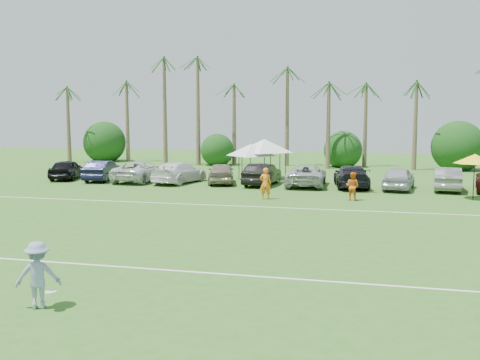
# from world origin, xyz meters

# --- Properties ---
(ground) EXTENTS (120.00, 120.00, 0.00)m
(ground) POSITION_xyz_m (0.00, 0.00, 0.00)
(ground) COLOR #2F601C
(ground) RESTS_ON ground
(field_lines) EXTENTS (80.00, 12.10, 0.01)m
(field_lines) POSITION_xyz_m (0.00, 8.00, 0.01)
(field_lines) COLOR white
(field_lines) RESTS_ON ground
(palm_tree_0) EXTENTS (2.40, 2.40, 8.90)m
(palm_tree_0) POSITION_xyz_m (-22.00, 38.00, 7.48)
(palm_tree_0) COLOR brown
(palm_tree_0) RESTS_ON ground
(palm_tree_1) EXTENTS (2.40, 2.40, 9.90)m
(palm_tree_1) POSITION_xyz_m (-17.00, 38.00, 8.35)
(palm_tree_1) COLOR brown
(palm_tree_1) RESTS_ON ground
(palm_tree_2) EXTENTS (2.40, 2.40, 10.90)m
(palm_tree_2) POSITION_xyz_m (-12.00, 38.00, 9.21)
(palm_tree_2) COLOR brown
(palm_tree_2) RESTS_ON ground
(palm_tree_3) EXTENTS (2.40, 2.40, 11.90)m
(palm_tree_3) POSITION_xyz_m (-8.00, 38.00, 10.06)
(palm_tree_3) COLOR brown
(palm_tree_3) RESTS_ON ground
(palm_tree_4) EXTENTS (2.40, 2.40, 8.90)m
(palm_tree_4) POSITION_xyz_m (-4.00, 38.00, 7.48)
(palm_tree_4) COLOR brown
(palm_tree_4) RESTS_ON ground
(palm_tree_5) EXTENTS (2.40, 2.40, 9.90)m
(palm_tree_5) POSITION_xyz_m (0.00, 38.00, 8.35)
(palm_tree_5) COLOR brown
(palm_tree_5) RESTS_ON ground
(palm_tree_6) EXTENTS (2.40, 2.40, 10.90)m
(palm_tree_6) POSITION_xyz_m (4.00, 38.00, 9.21)
(palm_tree_6) COLOR brown
(palm_tree_6) RESTS_ON ground
(palm_tree_7) EXTENTS (2.40, 2.40, 11.90)m
(palm_tree_7) POSITION_xyz_m (8.00, 38.00, 10.06)
(palm_tree_7) COLOR brown
(palm_tree_7) RESTS_ON ground
(palm_tree_8) EXTENTS (2.40, 2.40, 8.90)m
(palm_tree_8) POSITION_xyz_m (13.00, 38.00, 7.48)
(palm_tree_8) COLOR brown
(palm_tree_8) RESTS_ON ground
(bush_tree_0) EXTENTS (4.00, 4.00, 4.00)m
(bush_tree_0) POSITION_xyz_m (-19.00, 39.00, 1.80)
(bush_tree_0) COLOR brown
(bush_tree_0) RESTS_ON ground
(bush_tree_1) EXTENTS (4.00, 4.00, 4.00)m
(bush_tree_1) POSITION_xyz_m (-6.00, 39.00, 1.80)
(bush_tree_1) COLOR brown
(bush_tree_1) RESTS_ON ground
(bush_tree_2) EXTENTS (4.00, 4.00, 4.00)m
(bush_tree_2) POSITION_xyz_m (6.00, 39.00, 1.80)
(bush_tree_2) COLOR brown
(bush_tree_2) RESTS_ON ground
(bush_tree_3) EXTENTS (4.00, 4.00, 4.00)m
(bush_tree_3) POSITION_xyz_m (16.00, 39.00, 1.80)
(bush_tree_3) COLOR brown
(bush_tree_3) RESTS_ON ground
(sideline_player_a) EXTENTS (0.71, 0.51, 1.79)m
(sideline_player_a) POSITION_xyz_m (2.71, 16.73, 0.90)
(sideline_player_a) COLOR orange
(sideline_player_a) RESTS_ON ground
(sideline_player_b) EXTENTS (0.95, 0.86, 1.59)m
(sideline_player_b) POSITION_xyz_m (7.51, 17.44, 0.79)
(sideline_player_b) COLOR orange
(sideline_player_b) RESTS_ON ground
(canopy_tent_left) EXTENTS (3.86, 3.86, 3.12)m
(canopy_tent_left) POSITION_xyz_m (-0.14, 25.99, 2.68)
(canopy_tent_left) COLOR black
(canopy_tent_left) RESTS_ON ground
(canopy_tent_right) EXTENTS (4.34, 4.34, 3.51)m
(canopy_tent_right) POSITION_xyz_m (0.73, 26.69, 3.01)
(canopy_tent_right) COLOR black
(canopy_tent_right) RESTS_ON ground
(market_umbrella) EXTENTS (2.31, 2.31, 2.57)m
(market_umbrella) POSITION_xyz_m (14.15, 19.39, 2.30)
(market_umbrella) COLOR black
(market_umbrella) RESTS_ON ground
(frisbee_player) EXTENTS (1.21, 1.00, 1.63)m
(frisbee_player) POSITION_xyz_m (0.66, -1.74, 0.82)
(frisbee_player) COLOR #838FBB
(frisbee_player) RESTS_ON ground
(parked_car_0) EXTENTS (2.71, 4.66, 1.49)m
(parked_car_0) POSITION_xyz_m (-13.63, 23.01, 0.75)
(parked_car_0) COLOR black
(parked_car_0) RESTS_ON ground
(parked_car_1) EXTENTS (2.24, 4.71, 1.49)m
(parked_car_1) POSITION_xyz_m (-10.65, 22.86, 0.75)
(parked_car_1) COLOR black
(parked_car_1) RESTS_ON ground
(parked_car_2) EXTENTS (2.77, 5.49, 1.49)m
(parked_car_2) POSITION_xyz_m (-7.66, 22.94, 0.75)
(parked_car_2) COLOR silver
(parked_car_2) RESTS_ON ground
(parked_car_3) EXTENTS (3.10, 5.45, 1.49)m
(parked_car_3) POSITION_xyz_m (-4.67, 22.86, 0.75)
(parked_car_3) COLOR white
(parked_car_3) RESTS_ON ground
(parked_car_4) EXTENTS (2.82, 4.68, 1.49)m
(parked_car_4) POSITION_xyz_m (-1.69, 23.13, 0.75)
(parked_car_4) COLOR gray
(parked_car_4) RESTS_ON ground
(parked_car_5) EXTENTS (2.00, 4.65, 1.49)m
(parked_car_5) POSITION_xyz_m (1.30, 22.91, 0.75)
(parked_car_5) COLOR black
(parked_car_5) RESTS_ON ground
(parked_car_6) EXTENTS (2.66, 5.44, 1.49)m
(parked_car_6) POSITION_xyz_m (4.29, 23.17, 0.75)
(parked_car_6) COLOR #ACADAD
(parked_car_6) RESTS_ON ground
(parked_car_7) EXTENTS (2.72, 5.36, 1.49)m
(parked_car_7) POSITION_xyz_m (7.27, 23.09, 0.75)
(parked_car_7) COLOR black
(parked_car_7) RESTS_ON ground
(parked_car_8) EXTENTS (2.42, 4.60, 1.49)m
(parked_car_8) POSITION_xyz_m (10.26, 22.71, 0.75)
(parked_car_8) COLOR #B2B1BC
(parked_car_8) RESTS_ON ground
(parked_car_9) EXTENTS (2.02, 4.66, 1.49)m
(parked_car_9) POSITION_xyz_m (13.24, 23.06, 0.75)
(parked_car_9) COLOR slate
(parked_car_9) RESTS_ON ground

